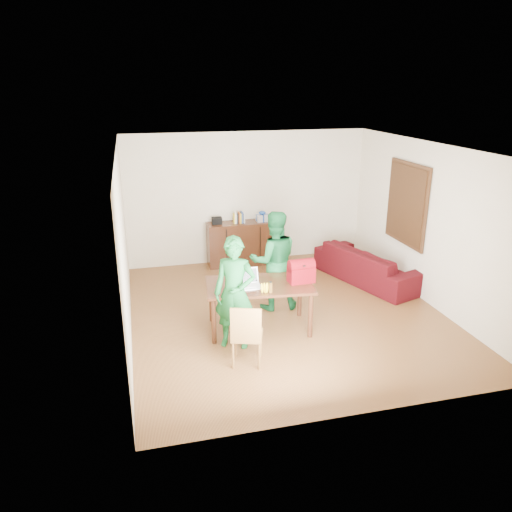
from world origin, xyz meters
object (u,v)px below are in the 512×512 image
object	(u,v)px
person_near	(235,293)
bottle	(271,287)
person_far	(274,261)
sofa	(369,265)
laptop	(249,284)
table	(259,290)
chair	(247,346)
red_bag	(301,273)

from	to	relation	value
person_near	bottle	world-z (taller)	person_near
person_far	sofa	world-z (taller)	person_far
laptop	table	bearing A→B (deg)	26.14
laptop	chair	bearing A→B (deg)	-106.07
laptop	sofa	world-z (taller)	laptop
person_near	sofa	world-z (taller)	person_near
person_near	sofa	bearing A→B (deg)	54.40
chair	laptop	xyz separation A→B (m)	(0.24, 0.85, 0.53)
bottle	sofa	xyz separation A→B (m)	(2.44, 1.75, -0.51)
chair	person_far	world-z (taller)	person_far
laptop	bottle	world-z (taller)	laptop
red_bag	sofa	xyz separation A→B (m)	(1.88, 1.47, -0.56)
chair	person_far	size ratio (longest dim) A/B	0.53
chair	person_far	distance (m)	1.93
sofa	red_bag	bearing A→B (deg)	109.34
table	chair	bearing A→B (deg)	-107.15
bottle	red_bag	xyz separation A→B (m)	(0.56, 0.28, 0.06)
table	laptop	world-z (taller)	laptop
table	chair	xyz separation A→B (m)	(-0.41, -0.94, -0.39)
chair	laptop	size ratio (longest dim) A/B	2.54
person_near	person_far	xyz separation A→B (m)	(0.89, 1.11, 0.02)
chair	bottle	bearing A→B (deg)	68.77
person_far	red_bag	bearing A→B (deg)	109.33
chair	red_bag	world-z (taller)	red_bag
table	laptop	xyz separation A→B (m)	(-0.17, -0.09, 0.14)
table	person_far	xyz separation A→B (m)	(0.43, 0.70, 0.18)
person_near	bottle	distance (m)	0.54
bottle	red_bag	bearing A→B (deg)	26.33
table	red_bag	distance (m)	0.68
person_near	person_far	size ratio (longest dim) A/B	0.98
chair	laptop	bearing A→B (deg)	92.78
person_far	bottle	bearing A→B (deg)	75.80
person_near	chair	bearing A→B (deg)	-61.46
red_bag	bottle	bearing A→B (deg)	-156.39
red_bag	person_near	bearing A→B (deg)	-165.68
table	person_far	world-z (taller)	person_far
chair	laptop	distance (m)	1.03
table	person_far	bearing A→B (deg)	64.97
table	bottle	world-z (taller)	bottle
person_near	sofa	xyz separation A→B (m)	(2.98, 1.81, -0.49)
table	chair	distance (m)	1.10
chair	sofa	world-z (taller)	chair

